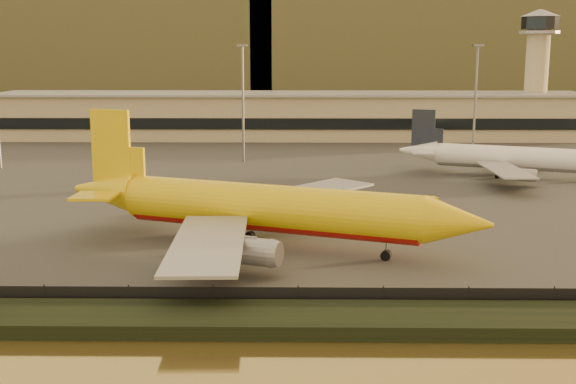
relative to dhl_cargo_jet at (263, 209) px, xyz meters
name	(u,v)px	position (x,y,z in m)	size (l,w,h in m)	color
ground	(280,270)	(2.31, -8.92, -5.13)	(900.00, 900.00, 0.00)	black
embankment	(276,320)	(2.31, -25.92, -4.43)	(320.00, 7.00, 1.40)	black
tarmac	(289,153)	(2.31, 86.08, -5.03)	(320.00, 220.00, 0.20)	#2D2D2D
perimeter_fence	(277,298)	(2.31, -21.92, -3.83)	(300.00, 0.05, 2.20)	black
terminal_building	(239,116)	(-12.21, 116.63, 1.11)	(202.00, 25.00, 12.60)	tan
control_tower	(537,60)	(72.31, 122.08, 16.53)	(11.20, 11.20, 35.50)	tan
apron_light_masts	(360,92)	(17.31, 66.08, 10.57)	(152.20, 12.20, 25.40)	slate
distant_hills	(258,38)	(-18.43, 331.08, 26.26)	(470.00, 160.00, 70.00)	brown
dhl_cargo_jet	(263,209)	(0.00, 0.00, 0.00)	(53.59, 50.87, 16.52)	#DFBA0B
white_narrowbody_jet	(512,158)	(45.46, 50.99, -1.17)	(42.26, 39.94, 12.61)	white
gse_vehicle_yellow	(425,203)	(24.06, 22.96, -4.07)	(3.85, 1.73, 1.73)	#DFBA0B
gse_vehicle_white	(224,205)	(-6.94, 20.73, -3.98)	(4.25, 1.91, 1.91)	white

